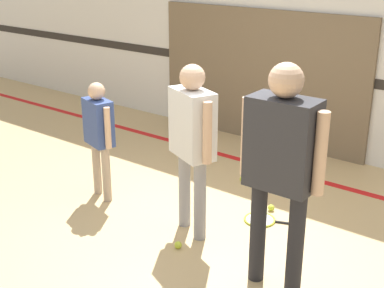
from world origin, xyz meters
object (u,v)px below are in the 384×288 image
Objects in this scene: person_student_right at (281,156)px; person_instructor at (192,132)px; tennis_ball_by_spare_racket at (271,208)px; tennis_ball_stray_right at (243,179)px; person_student_left at (99,128)px; racket_spare_on_floor at (262,220)px; tennis_ball_near_instructor at (178,245)px.

person_instructor is at bearing -15.85° from person_student_right.
tennis_ball_stray_right is at bearing 145.27° from tennis_ball_by_spare_racket.
person_student_left is 1.90m from racket_spare_on_floor.
person_student_right reaches higher than racket_spare_on_floor.
racket_spare_on_floor is 0.93m from tennis_ball_stray_right.
person_student_left is 19.10× the size of tennis_ball_stray_right.
person_student_right is (1.04, -0.29, 0.12)m from person_instructor.
person_student_right is (2.26, -0.29, 0.33)m from person_student_left.
racket_spare_on_floor is 8.58× the size of tennis_ball_stray_right.
person_instructor reaches higher than tennis_ball_near_instructor.
person_student_left is 2.30m from person_student_right.
tennis_ball_stray_right is at bearing 68.90° from person_student_left.
person_student_right reaches higher than tennis_ball_by_spare_racket.
person_student_right is 2.27m from tennis_ball_stray_right.
tennis_ball_by_spare_racket is at bearing -34.73° from tennis_ball_stray_right.
person_student_right is at bearing 7.95° from person_instructor.
tennis_ball_by_spare_racket is at bearing 44.26° from person_student_left.
person_instructor is 1.32m from tennis_ball_by_spare_racket.
tennis_ball_near_instructor reaches higher than racket_spare_on_floor.
tennis_ball_near_instructor is (0.09, -0.32, -0.96)m from person_instructor.
person_student_left is at bearing -153.01° from tennis_ball_by_spare_racket.
tennis_ball_stray_right is at bearing 101.51° from tennis_ball_near_instructor.
person_student_left reaches higher than tennis_ball_near_instructor.
tennis_ball_by_spare_racket is (0.39, 0.82, -0.96)m from person_instructor.
tennis_ball_near_instructor is at bearing -131.55° from racket_spare_on_floor.
person_instructor is 1.24m from person_student_left.
person_student_right is 27.23× the size of tennis_ball_by_spare_racket.
tennis_ball_stray_right is (-0.32, 1.57, 0.00)m from tennis_ball_near_instructor.
person_student_right reaches higher than tennis_ball_near_instructor.
person_student_right is 27.23× the size of tennis_ball_near_instructor.
racket_spare_on_floor is (-0.62, 0.87, -1.10)m from person_student_right.
racket_spare_on_floor is 0.25m from tennis_ball_by_spare_racket.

